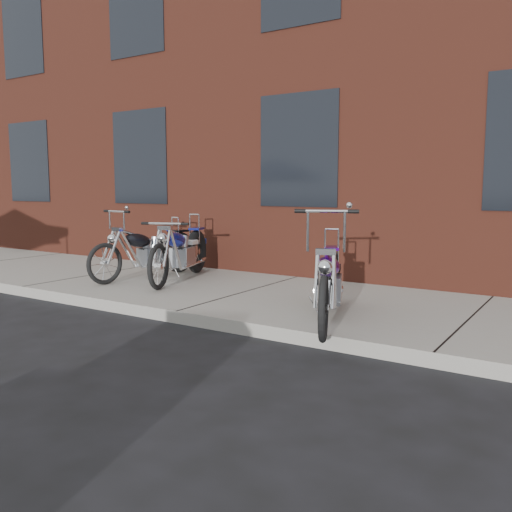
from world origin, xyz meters
The scene contains 6 objects.
ground centered at (0.00, 0.00, 0.00)m, with size 120.00×120.00×0.00m, color black.
sidewalk centered at (0.00, 1.50, 0.07)m, with size 22.00×3.00×0.15m, color gray.
building_brick centered at (0.00, 8.00, 4.00)m, with size 22.00×10.00×8.00m, color maroon.
chopper_purple centered at (1.72, 0.54, 0.55)m, with size 0.94×2.09×1.24m.
chopper_blue centered at (-1.41, 1.73, 0.57)m, with size 0.92×2.23×1.01m.
chopper_third centered at (-2.02, 1.62, 0.55)m, with size 0.54×2.19×1.11m.
Camera 1 is at (4.19, -4.76, 1.59)m, focal length 38.00 mm.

